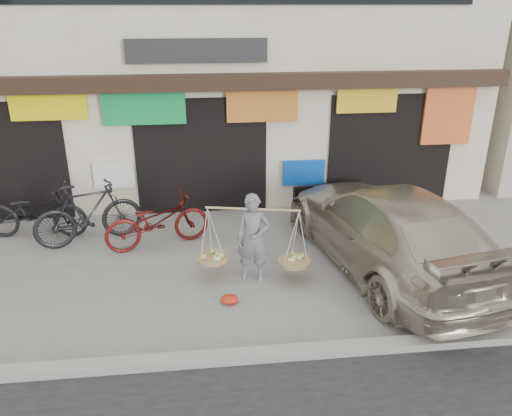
{
  "coord_description": "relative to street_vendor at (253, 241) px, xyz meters",
  "views": [
    {
      "loc": [
        0.01,
        -7.65,
        4.66
      ],
      "look_at": [
        0.97,
        0.9,
        1.09
      ],
      "focal_mm": 35.0,
      "sensor_mm": 36.0,
      "label": 1
    }
  ],
  "objects": [
    {
      "name": "kerb",
      "position": [
        -0.84,
        -2.2,
        -0.69
      ],
      "size": [
        70.0,
        0.25,
        0.12
      ],
      "primitive_type": "cube",
      "color": "gray",
      "rests_on": "ground"
    },
    {
      "name": "street_vendor",
      "position": [
        0.0,
        0.0,
        0.0
      ],
      "size": [
        2.01,
        0.86,
        1.62
      ],
      "rotation": [
        0.0,
        0.0,
        -0.2
      ],
      "color": "slate",
      "rests_on": "ground"
    },
    {
      "name": "bike_1",
      "position": [
        -3.2,
        1.86,
        -0.09
      ],
      "size": [
        2.26,
        1.35,
        1.31
      ],
      "primitive_type": "imported",
      "rotation": [
        0.0,
        0.0,
        1.93
      ],
      "color": "black",
      "rests_on": "ground"
    },
    {
      "name": "shophouse_block",
      "position": [
        -0.84,
        6.22,
        2.7
      ],
      "size": [
        14.0,
        6.32,
        7.0
      ],
      "color": "beige",
      "rests_on": "ground"
    },
    {
      "name": "ground",
      "position": [
        -0.84,
        -0.2,
        -0.75
      ],
      "size": [
        70.0,
        70.0,
        0.0
      ],
      "primitive_type": "plane",
      "color": "gray",
      "rests_on": "ground"
    },
    {
      "name": "bike_2",
      "position": [
        -1.79,
        1.54,
        -0.19
      ],
      "size": [
        2.26,
        1.36,
        1.12
      ],
      "primitive_type": "imported",
      "rotation": [
        0.0,
        0.0,
        1.88
      ],
      "color": "#4E100D",
      "rests_on": "ground"
    },
    {
      "name": "bike_0",
      "position": [
        -4.38,
        2.26,
        -0.17
      ],
      "size": [
        2.24,
        0.94,
        1.15
      ],
      "primitive_type": "imported",
      "rotation": [
        0.0,
        0.0,
        1.49
      ],
      "color": "black",
      "rests_on": "ground"
    },
    {
      "name": "suv",
      "position": [
        2.53,
        0.24,
        0.04
      ],
      "size": [
        3.19,
        5.74,
        1.57
      ],
      "rotation": [
        0.0,
        0.0,
        3.33
      ],
      "color": "#B2A68F",
      "rests_on": "ground"
    },
    {
      "name": "red_bag",
      "position": [
        -0.48,
        -0.75,
        -0.68
      ],
      "size": [
        0.31,
        0.25,
        0.14
      ],
      "primitive_type": "ellipsoid",
      "color": "#B82911",
      "rests_on": "ground"
    }
  ]
}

